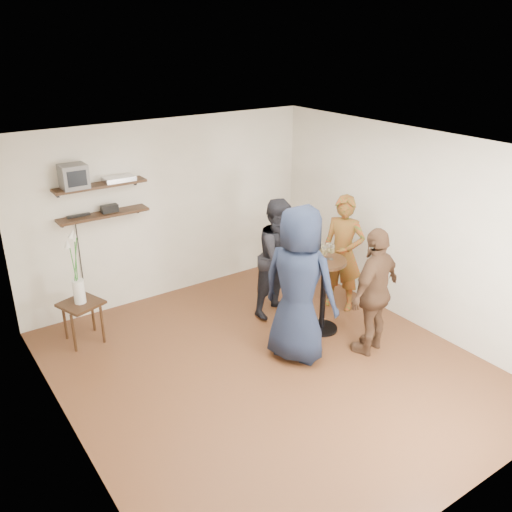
# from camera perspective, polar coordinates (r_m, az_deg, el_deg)

# --- Properties ---
(room) EXTENTS (4.58, 5.08, 2.68)m
(room) POSITION_cam_1_polar(r_m,az_deg,el_deg) (5.93, 1.52, -1.25)
(room) COLOR #4B2518
(room) RESTS_ON ground
(shelf_upper) EXTENTS (1.20, 0.25, 0.04)m
(shelf_upper) POSITION_cam_1_polar(r_m,az_deg,el_deg) (7.33, -16.09, 7.17)
(shelf_upper) COLOR black
(shelf_upper) RESTS_ON room
(shelf_lower) EXTENTS (1.20, 0.25, 0.04)m
(shelf_lower) POSITION_cam_1_polar(r_m,az_deg,el_deg) (7.44, -15.76, 4.21)
(shelf_lower) COLOR black
(shelf_lower) RESTS_ON room
(crt_monitor) EXTENTS (0.32, 0.30, 0.30)m
(crt_monitor) POSITION_cam_1_polar(r_m,az_deg,el_deg) (7.20, -18.68, 7.96)
(crt_monitor) COLOR #59595B
(crt_monitor) RESTS_ON shelf_upper
(dvd_deck) EXTENTS (0.40, 0.24, 0.06)m
(dvd_deck) POSITION_cam_1_polar(r_m,az_deg,el_deg) (7.40, -14.25, 7.89)
(dvd_deck) COLOR silver
(dvd_deck) RESTS_ON shelf_upper
(radio) EXTENTS (0.22, 0.10, 0.10)m
(radio) POSITION_cam_1_polar(r_m,az_deg,el_deg) (7.45, -15.16, 4.84)
(radio) COLOR black
(radio) RESTS_ON shelf_lower
(power_strip) EXTENTS (0.30, 0.05, 0.03)m
(power_strip) POSITION_cam_1_polar(r_m,az_deg,el_deg) (7.39, -18.18, 4.06)
(power_strip) COLOR black
(power_strip) RESTS_ON shelf_lower
(side_table) EXTENTS (0.58, 0.58, 0.55)m
(side_table) POSITION_cam_1_polar(r_m,az_deg,el_deg) (7.20, -17.89, -5.31)
(side_table) COLOR black
(side_table) RESTS_ON room
(vase_lilies) EXTENTS (0.20, 0.20, 1.00)m
(vase_lilies) POSITION_cam_1_polar(r_m,az_deg,el_deg) (7.02, -18.29, -2.39)
(vase_lilies) COLOR silver
(vase_lilies) RESTS_ON side_table
(drinks_table) EXTENTS (0.55, 0.55, 1.01)m
(drinks_table) POSITION_cam_1_polar(r_m,az_deg,el_deg) (7.07, 7.13, -3.09)
(drinks_table) COLOR black
(drinks_table) RESTS_ON room
(wine_glass_fl) EXTENTS (0.07, 0.07, 0.22)m
(wine_glass_fl) POSITION_cam_1_polar(r_m,az_deg,el_deg) (6.78, 7.11, 0.53)
(wine_glass_fl) COLOR silver
(wine_glass_fl) RESTS_ON drinks_table
(wine_glass_fr) EXTENTS (0.07, 0.07, 0.20)m
(wine_glass_fr) POSITION_cam_1_polar(r_m,az_deg,el_deg) (6.89, 8.00, 0.69)
(wine_glass_fr) COLOR silver
(wine_glass_fr) RESTS_ON drinks_table
(wine_glass_bl) EXTENTS (0.07, 0.07, 0.20)m
(wine_glass_bl) POSITION_cam_1_polar(r_m,az_deg,el_deg) (6.89, 6.88, 0.74)
(wine_glass_bl) COLOR silver
(wine_glass_bl) RESTS_ON drinks_table
(wine_glass_br) EXTENTS (0.07, 0.07, 0.22)m
(wine_glass_br) POSITION_cam_1_polar(r_m,az_deg,el_deg) (6.89, 7.59, 0.81)
(wine_glass_br) COLOR silver
(wine_glass_br) RESTS_ON drinks_table
(person_plaid) EXTENTS (0.63, 0.72, 1.65)m
(person_plaid) POSITION_cam_1_polar(r_m,az_deg,el_deg) (7.63, 9.13, 0.27)
(person_plaid) COLOR red
(person_plaid) RESTS_ON room
(person_dark) EXTENTS (0.93, 0.79, 1.66)m
(person_dark) POSITION_cam_1_polar(r_m,az_deg,el_deg) (7.40, 2.59, -0.17)
(person_dark) COLOR black
(person_dark) RESTS_ON room
(person_navy) EXTENTS (0.95, 1.11, 1.92)m
(person_navy) POSITION_cam_1_polar(r_m,az_deg,el_deg) (6.33, 4.55, -3.07)
(person_navy) COLOR black
(person_navy) RESTS_ON room
(person_brown) EXTENTS (1.01, 0.61, 1.61)m
(person_brown) POSITION_cam_1_polar(r_m,az_deg,el_deg) (6.66, 12.39, -3.66)
(person_brown) COLOR #4B3020
(person_brown) RESTS_ON room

